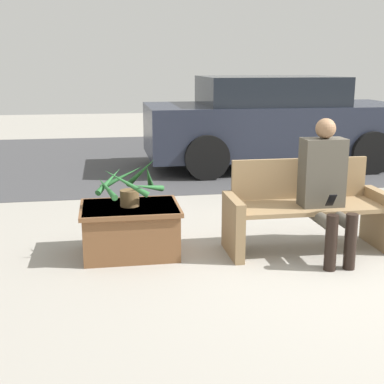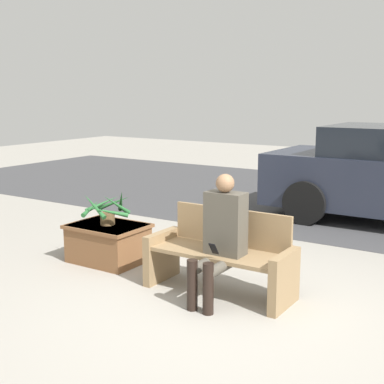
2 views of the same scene
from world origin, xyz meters
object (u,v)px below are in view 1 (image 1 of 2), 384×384
at_px(planter_box, 130,228).
at_px(potted_plant, 129,186).
at_px(parked_car, 273,122).
at_px(person_seated, 326,184).
at_px(bench, 306,209).

height_order(planter_box, potted_plant, potted_plant).
bearing_deg(parked_car, person_seated, -101.59).
height_order(bench, person_seated, person_seated).
distance_m(bench, person_seated, 0.36).
height_order(bench, planter_box, bench).
relative_size(person_seated, parked_car, 0.29).
relative_size(bench, planter_box, 1.70).
bearing_deg(bench, parked_car, 76.57).
xyz_separation_m(bench, person_seated, (0.10, -0.19, 0.29)).
bearing_deg(parked_car, potted_plant, -123.54).
bearing_deg(potted_plant, planter_box, 17.23).
bearing_deg(bench, person_seated, -62.86).
bearing_deg(person_seated, bench, 117.14).
bearing_deg(person_seated, parked_car, 78.41).
xyz_separation_m(person_seated, planter_box, (-1.76, 0.31, -0.42)).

